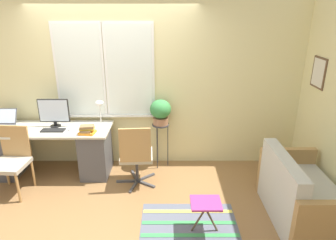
% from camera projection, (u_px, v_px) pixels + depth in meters
% --- Properties ---
extents(ground_plane, '(14.00, 14.00, 0.00)m').
position_uv_depth(ground_plane, '(112.00, 184.00, 4.42)').
color(ground_plane, olive).
extents(wall_back_with_window, '(9.00, 0.12, 2.70)m').
position_uv_depth(wall_back_with_window, '(114.00, 82.00, 4.64)').
color(wall_back_with_window, beige).
rests_on(wall_back_with_window, ground_plane).
extents(wall_right_with_picture, '(0.08, 9.00, 2.70)m').
position_uv_depth(wall_right_with_picture, '(325.00, 96.00, 3.96)').
color(wall_right_with_picture, beige).
rests_on(wall_right_with_picture, ground_plane).
extents(desk, '(1.85, 0.67, 0.75)m').
position_uv_depth(desk, '(50.00, 150.00, 4.59)').
color(desk, beige).
rests_on(desk, ground_plane).
extents(laptop, '(0.31, 0.36, 0.24)m').
position_uv_depth(laptop, '(2.00, 124.00, 4.51)').
color(laptop, '#4C4C51').
rests_on(laptop, desk).
extents(monitor, '(0.45, 0.15, 0.43)m').
position_uv_depth(monitor, '(52.00, 112.00, 4.46)').
color(monitor, black).
rests_on(monitor, desk).
extents(keyboard, '(0.34, 0.14, 0.02)m').
position_uv_depth(keyboard, '(51.00, 130.00, 4.37)').
color(keyboard, black).
rests_on(keyboard, desk).
extents(mouse, '(0.04, 0.07, 0.03)m').
position_uv_depth(mouse, '(68.00, 129.00, 4.39)').
color(mouse, silver).
rests_on(mouse, desk).
extents(desk_lamp, '(0.12, 0.12, 0.40)m').
position_uv_depth(desk_lamp, '(98.00, 107.00, 4.47)').
color(desk_lamp, white).
rests_on(desk_lamp, desk).
extents(book_stack, '(0.24, 0.20, 0.13)m').
position_uv_depth(book_stack, '(85.00, 130.00, 4.25)').
color(book_stack, orange).
rests_on(book_stack, desk).
extents(desk_chair_wooden, '(0.49, 0.49, 0.92)m').
position_uv_depth(desk_chair_wooden, '(10.00, 159.00, 4.10)').
color(desk_chair_wooden, '#B2844C').
rests_on(desk_chair_wooden, ground_plane).
extents(office_chair_swivel, '(0.59, 0.60, 0.96)m').
position_uv_depth(office_chair_swivel, '(135.00, 155.00, 4.23)').
color(office_chair_swivel, '#47474C').
rests_on(office_chair_swivel, ground_plane).
extents(couch_loveseat, '(0.75, 1.29, 0.84)m').
position_uv_depth(couch_loveseat, '(299.00, 197.00, 3.61)').
color(couch_loveseat, beige).
rests_on(couch_loveseat, ground_plane).
extents(plant_stand, '(0.27, 0.27, 0.73)m').
position_uv_depth(plant_stand, '(159.00, 130.00, 4.73)').
color(plant_stand, '#333338').
rests_on(plant_stand, ground_plane).
extents(potted_plant, '(0.33, 0.33, 0.40)m').
position_uv_depth(potted_plant, '(159.00, 111.00, 4.62)').
color(potted_plant, '#9E6B4C').
rests_on(potted_plant, plant_stand).
extents(floor_rug_striped, '(1.16, 0.75, 0.01)m').
position_uv_depth(floor_rug_striped, '(188.00, 223.00, 3.62)').
color(floor_rug_striped, '#565B6B').
rests_on(floor_rug_striped, ground_plane).
extents(folding_stool, '(0.34, 0.29, 0.40)m').
position_uv_depth(folding_stool, '(204.00, 205.00, 3.37)').
color(folding_stool, '#93337A').
rests_on(folding_stool, ground_plane).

